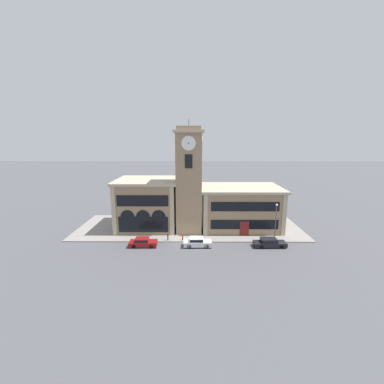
% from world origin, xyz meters
% --- Properties ---
extents(ground_plane, '(300.00, 300.00, 0.00)m').
position_xyz_m(ground_plane, '(0.00, 0.00, 0.00)').
color(ground_plane, '#4C4C51').
extents(sidewalk_kerb, '(40.45, 14.11, 0.15)m').
position_xyz_m(sidewalk_kerb, '(0.00, 7.05, 0.07)').
color(sidewalk_kerb, gray).
rests_on(sidewalk_kerb, ground_plane).
extents(clock_tower, '(4.98, 4.98, 19.35)m').
position_xyz_m(clock_tower, '(0.00, 4.87, 9.13)').
color(clock_tower, '#937A5B').
rests_on(clock_tower, ground_plane).
extents(town_hall_left_wing, '(11.11, 10.07, 8.97)m').
position_xyz_m(town_hall_left_wing, '(-7.65, 7.39, 4.51)').
color(town_hall_left_wing, '#937A5B').
rests_on(town_hall_left_wing, ground_plane).
extents(town_hall_right_wing, '(14.49, 10.07, 7.64)m').
position_xyz_m(town_hall_right_wing, '(9.33, 7.40, 3.85)').
color(town_hall_right_wing, '#937A5B').
rests_on(town_hall_right_wing, ground_plane).
extents(parked_car_near, '(4.22, 1.87, 1.34)m').
position_xyz_m(parked_car_near, '(-6.93, -1.58, 0.70)').
color(parked_car_near, maroon).
rests_on(parked_car_near, ground_plane).
extents(parked_car_mid, '(4.28, 1.86, 1.45)m').
position_xyz_m(parked_car_mid, '(1.36, -1.58, 0.76)').
color(parked_car_mid, silver).
rests_on(parked_car_mid, ground_plane).
extents(parked_car_far, '(4.89, 1.88, 1.35)m').
position_xyz_m(parked_car_far, '(12.35, -1.58, 0.71)').
color(parked_car_far, black).
rests_on(parked_car_far, ground_plane).
extents(street_lamp, '(0.36, 0.36, 6.09)m').
position_xyz_m(street_lamp, '(13.76, 0.48, 4.11)').
color(street_lamp, '#4C4C51').
rests_on(street_lamp, sidewalk_kerb).
extents(bollard, '(0.18, 0.18, 1.06)m').
position_xyz_m(bollard, '(-3.32, 0.53, 0.67)').
color(bollard, black).
rests_on(bollard, sidewalk_kerb).
extents(fire_hydrant, '(0.22, 0.22, 0.87)m').
position_xyz_m(fire_hydrant, '(-0.95, 0.59, 0.57)').
color(fire_hydrant, red).
rests_on(fire_hydrant, sidewalk_kerb).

